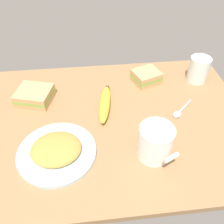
{
  "coord_description": "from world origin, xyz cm",
  "views": [
    {
      "loc": [
        -6.24,
        -55.15,
        56.9
      ],
      "look_at": [
        0.0,
        0.0,
        5.0
      ],
      "focal_mm": 38.77,
      "sensor_mm": 36.0,
      "label": 1
    }
  ],
  "objects_px": {
    "sandwich_main": "(146,77)",
    "banana": "(105,104)",
    "sandwich_side": "(35,95)",
    "spoon": "(180,111)",
    "coffee_mug_black": "(155,142)",
    "plate_of_food": "(57,151)",
    "glass_of_milk": "(198,70)"
  },
  "relations": [
    {
      "from": "sandwich_side",
      "to": "spoon",
      "type": "relative_size",
      "value": 1.5
    },
    {
      "from": "spoon",
      "to": "glass_of_milk",
      "type": "bearing_deg",
      "value": 55.27
    },
    {
      "from": "sandwich_side",
      "to": "banana",
      "type": "bearing_deg",
      "value": -15.31
    },
    {
      "from": "sandwich_side",
      "to": "glass_of_milk",
      "type": "height_order",
      "value": "glass_of_milk"
    },
    {
      "from": "sandwich_main",
      "to": "glass_of_milk",
      "type": "bearing_deg",
      "value": -3.35
    },
    {
      "from": "sandwich_main",
      "to": "banana",
      "type": "height_order",
      "value": "sandwich_main"
    },
    {
      "from": "sandwich_main",
      "to": "spoon",
      "type": "height_order",
      "value": "sandwich_main"
    },
    {
      "from": "sandwich_side",
      "to": "spoon",
      "type": "distance_m",
      "value": 0.5
    },
    {
      "from": "plate_of_food",
      "to": "glass_of_milk",
      "type": "bearing_deg",
      "value": 30.12
    },
    {
      "from": "banana",
      "to": "spoon",
      "type": "xyz_separation_m",
      "value": [
        0.25,
        -0.05,
        -0.01
      ]
    },
    {
      "from": "plate_of_food",
      "to": "sandwich_main",
      "type": "xyz_separation_m",
      "value": [
        0.32,
        0.31,
        0.01
      ]
    },
    {
      "from": "coffee_mug_black",
      "to": "glass_of_milk",
      "type": "height_order",
      "value": "coffee_mug_black"
    },
    {
      "from": "coffee_mug_black",
      "to": "banana",
      "type": "relative_size",
      "value": 0.64
    },
    {
      "from": "sandwich_main",
      "to": "banana",
      "type": "bearing_deg",
      "value": -142.04
    },
    {
      "from": "coffee_mug_black",
      "to": "glass_of_milk",
      "type": "relative_size",
      "value": 1.25
    },
    {
      "from": "spoon",
      "to": "coffee_mug_black",
      "type": "bearing_deg",
      "value": -129.27
    },
    {
      "from": "banana",
      "to": "plate_of_food",
      "type": "bearing_deg",
      "value": -130.3
    },
    {
      "from": "plate_of_food",
      "to": "sandwich_main",
      "type": "height_order",
      "value": "sandwich_main"
    },
    {
      "from": "glass_of_milk",
      "to": "banana",
      "type": "distance_m",
      "value": 0.38
    },
    {
      "from": "plate_of_food",
      "to": "coffee_mug_black",
      "type": "height_order",
      "value": "coffee_mug_black"
    },
    {
      "from": "banana",
      "to": "sandwich_side",
      "type": "bearing_deg",
      "value": 164.69
    },
    {
      "from": "sandwich_side",
      "to": "spoon",
      "type": "bearing_deg",
      "value": -13.44
    },
    {
      "from": "sandwich_main",
      "to": "sandwich_side",
      "type": "relative_size",
      "value": 0.85
    },
    {
      "from": "spoon",
      "to": "banana",
      "type": "bearing_deg",
      "value": 168.39
    },
    {
      "from": "banana",
      "to": "coffee_mug_black",
      "type": "bearing_deg",
      "value": -60.74
    },
    {
      "from": "sandwich_main",
      "to": "sandwich_side",
      "type": "bearing_deg",
      "value": -170.63
    },
    {
      "from": "sandwich_main",
      "to": "banana",
      "type": "relative_size",
      "value": 0.63
    },
    {
      "from": "sandwich_side",
      "to": "banana",
      "type": "height_order",
      "value": "sandwich_side"
    },
    {
      "from": "glass_of_milk",
      "to": "sandwich_main",
      "type": "bearing_deg",
      "value": 176.65
    },
    {
      "from": "banana",
      "to": "spoon",
      "type": "relative_size",
      "value": 2.04
    },
    {
      "from": "plate_of_food",
      "to": "spoon",
      "type": "height_order",
      "value": "plate_of_food"
    },
    {
      "from": "sandwich_side",
      "to": "sandwich_main",
      "type": "bearing_deg",
      "value": 9.37
    }
  ]
}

